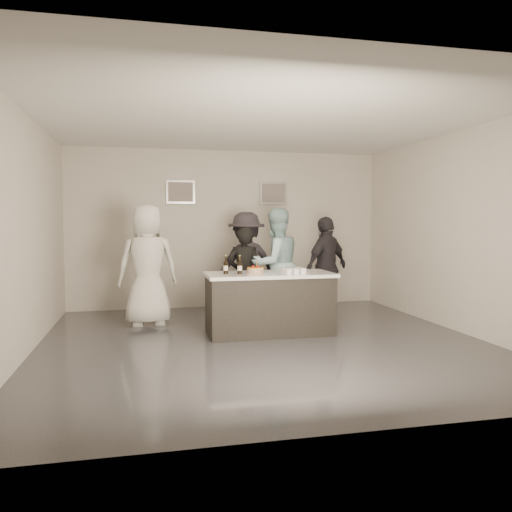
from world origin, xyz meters
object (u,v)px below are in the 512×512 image
object	(u,v)px
bar_counter	(269,303)
person_guest_left	(148,265)
person_main_black	(244,275)
beer_bottle_b	(240,265)
cake	(255,271)
beer_bottle_a	(226,265)
person_guest_right	(326,267)
person_main_blue	(276,264)
person_guest_back	(246,264)

from	to	relation	value
bar_counter	person_guest_left	bearing A→B (deg)	149.77
person_main_black	bar_counter	bearing A→B (deg)	104.84
beer_bottle_b	cake	bearing A→B (deg)	16.17
bar_counter	person_guest_left	xyz separation A→B (m)	(-1.73, 1.01, 0.51)
bar_counter	beer_bottle_a	world-z (taller)	beer_bottle_a
person_guest_left	cake	bearing A→B (deg)	143.63
beer_bottle_b	person_guest_right	xyz separation A→B (m)	(1.71, 1.06, -0.16)
beer_bottle_a	person_main_black	size ratio (longest dim) A/B	0.17
beer_bottle_a	person_guest_left	world-z (taller)	person_guest_left
beer_bottle_b	person_main_blue	distance (m)	1.33
person_main_black	person_guest_right	xyz separation A→B (m)	(1.45, 0.05, 0.09)
cake	beer_bottle_b	distance (m)	0.27
bar_counter	person_main_black	world-z (taller)	person_main_black
cake	person_main_black	xyz separation A→B (m)	(0.01, 0.94, -0.16)
beer_bottle_a	person_guest_left	bearing A→B (deg)	136.88
person_main_blue	bar_counter	bearing A→B (deg)	53.03
person_main_black	person_guest_right	bearing A→B (deg)	-175.32
cake	beer_bottle_a	distance (m)	0.44
bar_counter	person_guest_left	world-z (taller)	person_guest_left
beer_bottle_a	person_main_blue	bearing A→B (deg)	44.29
bar_counter	beer_bottle_b	distance (m)	0.74
person_guest_left	beer_bottle_b	bearing A→B (deg)	136.96
beer_bottle_a	person_guest_back	bearing A→B (deg)	68.35
cake	person_main_black	distance (m)	0.95
beer_bottle_a	beer_bottle_b	xyz separation A→B (m)	(0.19, -0.07, 0.00)
person_main_blue	person_guest_left	size ratio (longest dim) A/B	0.97
beer_bottle_b	person_main_black	distance (m)	1.07
person_main_blue	person_guest_left	xyz separation A→B (m)	(-2.09, 0.04, 0.03)
person_main_blue	person_guest_right	size ratio (longest dim) A/B	1.08
bar_counter	person_guest_left	distance (m)	2.07
person_main_black	person_main_blue	world-z (taller)	person_main_blue
bar_counter	person_guest_right	distance (m)	1.65
cake	person_main_blue	xyz separation A→B (m)	(0.57, 0.98, -0.00)
cake	person_guest_back	world-z (taller)	person_guest_back
bar_counter	person_guest_right	xyz separation A→B (m)	(1.25, 0.98, 0.42)
person_main_black	person_guest_left	world-z (taller)	person_guest_left
person_main_black	cake	bearing A→B (deg)	91.93
beer_bottle_b	person_guest_back	bearing A→B (deg)	75.30
person_main_blue	person_guest_left	bearing A→B (deg)	-18.10
person_guest_back	person_guest_left	bearing A→B (deg)	4.32
person_main_black	beer_bottle_b	bearing A→B (deg)	78.47
beer_bottle_b	person_guest_right	bearing A→B (deg)	31.74
cake	person_main_blue	bearing A→B (deg)	59.90
person_guest_right	person_guest_back	xyz separation A→B (m)	(-1.29, 0.57, 0.04)
person_guest_left	person_guest_right	world-z (taller)	person_guest_left
bar_counter	cake	xyz separation A→B (m)	(-0.21, -0.01, 0.49)
beer_bottle_a	bar_counter	bearing A→B (deg)	0.51
beer_bottle_b	person_guest_left	bearing A→B (deg)	139.57
person_guest_right	cake	bearing A→B (deg)	1.48
bar_counter	cake	size ratio (longest dim) A/B	7.64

